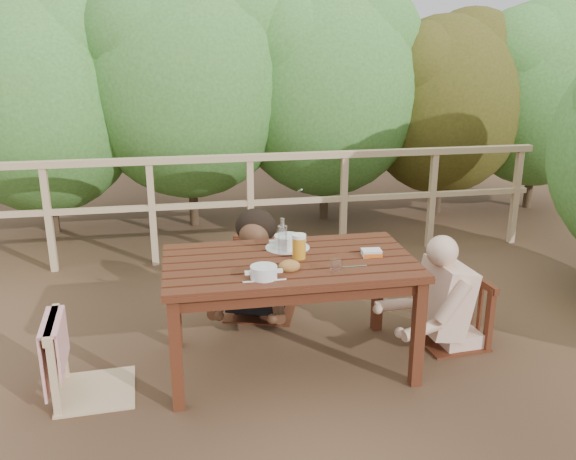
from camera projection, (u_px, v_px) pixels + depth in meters
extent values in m
plane|color=brown|center=(289.00, 364.00, 3.95)|extent=(60.00, 60.00, 0.00)
cube|color=#3F1C0F|center=(289.00, 314.00, 3.84)|extent=(1.54, 0.87, 0.71)
cube|color=tan|center=(89.00, 321.00, 3.49)|extent=(0.49, 0.49, 0.94)
cube|color=#3F1C0F|center=(260.00, 250.00, 4.54)|extent=(0.63, 0.63, 1.02)
cube|color=#3F1C0F|center=(454.00, 283.00, 4.11)|extent=(0.47, 0.47, 0.88)
cube|color=tan|center=(251.00, 208.00, 5.67)|extent=(5.60, 0.10, 1.01)
cylinder|color=white|center=(264.00, 273.00, 3.43)|extent=(0.26, 0.26, 0.09)
cylinder|color=silver|center=(287.00, 242.00, 3.93)|extent=(0.29, 0.29, 0.10)
ellipsoid|color=#A15E2A|center=(289.00, 266.00, 3.55)|extent=(0.13, 0.10, 0.08)
cylinder|color=#C57A18|center=(299.00, 247.00, 3.73)|extent=(0.09, 0.09, 0.17)
cylinder|color=white|center=(282.00, 237.00, 3.79)|extent=(0.06, 0.06, 0.25)
cylinder|color=silver|center=(336.00, 267.00, 3.52)|extent=(0.07, 0.07, 0.08)
cube|color=white|center=(371.00, 254.00, 3.79)|extent=(0.13, 0.10, 0.05)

